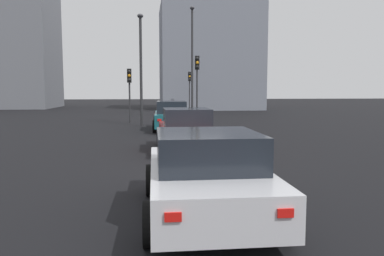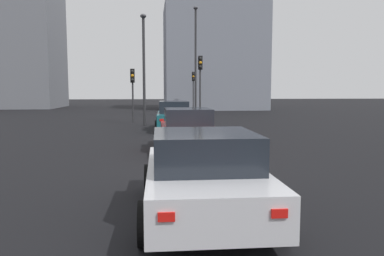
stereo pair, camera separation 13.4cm
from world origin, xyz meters
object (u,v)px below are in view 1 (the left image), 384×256
(car_red_second, at_px, (186,130))
(street_lamp_far, at_px, (141,60))
(traffic_light_near_right, at_px, (197,75))
(car_white_third, at_px, (206,175))
(street_lamp_kerbside, at_px, (192,54))
(traffic_light_near_left, at_px, (190,83))
(car_teal_lead, at_px, (171,116))
(traffic_light_far_left, at_px, (129,84))

(car_red_second, height_order, street_lamp_far, street_lamp_far)
(traffic_light_near_right, relative_size, street_lamp_far, 0.67)
(car_red_second, distance_m, car_white_third, 6.85)
(car_white_third, relative_size, street_lamp_kerbside, 0.49)
(car_red_second, bearing_deg, traffic_light_near_left, -6.97)
(car_teal_lead, bearing_deg, street_lamp_far, 34.50)
(car_teal_lead, height_order, traffic_light_near_right, traffic_light_near_right)
(traffic_light_near_left, distance_m, street_lamp_kerbside, 8.11)
(traffic_light_far_left, distance_m, street_lamp_far, 2.69)
(car_white_third, xyz_separation_m, street_lamp_kerbside, (22.65, -2.53, 4.20))
(car_teal_lead, distance_m, traffic_light_near_right, 5.58)
(traffic_light_far_left, bearing_deg, traffic_light_near_right, 87.96)
(traffic_light_near_left, bearing_deg, car_teal_lead, -6.62)
(car_red_second, height_order, traffic_light_far_left, traffic_light_far_left)
(car_red_second, height_order, traffic_light_near_right, traffic_light_near_right)
(car_white_third, height_order, traffic_light_near_right, traffic_light_near_right)
(traffic_light_near_left, xyz_separation_m, street_lamp_kerbside, (-7.81, 0.69, 2.07))
(car_white_third, height_order, street_lamp_kerbside, street_lamp_kerbside)
(car_red_second, xyz_separation_m, traffic_light_near_right, (11.68, -1.97, 2.42))
(car_red_second, relative_size, traffic_light_far_left, 1.16)
(street_lamp_far, bearing_deg, traffic_light_near_left, -17.94)
(traffic_light_far_left, xyz_separation_m, street_lamp_far, (-2.16, -0.79, 1.39))
(car_teal_lead, relative_size, street_lamp_kerbside, 0.54)
(car_teal_lead, relative_size, traffic_light_near_left, 1.17)
(car_red_second, bearing_deg, car_teal_lead, 0.37)
(car_white_third, xyz_separation_m, traffic_light_near_left, (30.46, -3.23, 2.13))
(traffic_light_far_left, relative_size, street_lamp_kerbside, 0.42)
(car_red_second, relative_size, street_lamp_far, 0.62)
(car_red_second, distance_m, street_lamp_far, 10.30)
(car_white_third, bearing_deg, traffic_light_near_left, -5.12)
(car_red_second, relative_size, traffic_light_near_left, 1.04)
(traffic_light_near_right, xyz_separation_m, traffic_light_far_left, (0.12, 4.45, -0.59))
(car_teal_lead, bearing_deg, traffic_light_near_right, -21.52)
(car_red_second, xyz_separation_m, traffic_light_near_left, (23.62, -2.85, 2.11))
(car_teal_lead, distance_m, street_lamp_far, 4.41)
(street_lamp_kerbside, bearing_deg, traffic_light_near_right, 177.56)
(car_teal_lead, relative_size, car_red_second, 1.12)
(street_lamp_kerbside, bearing_deg, car_red_second, 172.25)
(traffic_light_near_left, bearing_deg, street_lamp_kerbside, -1.75)
(car_teal_lead, xyz_separation_m, traffic_light_far_left, (4.73, 2.42, 1.80))
(car_teal_lead, bearing_deg, traffic_light_far_left, 29.30)
(car_red_second, bearing_deg, traffic_light_far_left, 11.74)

